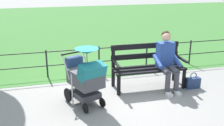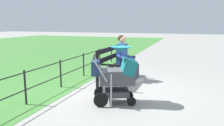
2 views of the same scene
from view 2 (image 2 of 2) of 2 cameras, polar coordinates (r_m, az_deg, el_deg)
The scene contains 6 objects.
ground_plane at distance 5.41m, azimuth -1.25°, elevation -7.26°, with size 60.00×60.00×0.00m, color gray.
park_bench at distance 6.11m, azimuth 0.52°, elevation -0.15°, with size 1.61×0.63×0.96m.
person_on_bench at distance 6.36m, azimuth 3.43°, elevation 1.62°, with size 0.54×0.74×1.28m.
stroller at distance 4.54m, azimuth 1.23°, elevation -2.86°, with size 0.78×1.00×1.15m.
handbag at distance 6.99m, azimuth 5.94°, elevation -2.23°, with size 0.32×0.14×0.37m.
park_fence at distance 6.06m, azimuth -11.40°, elevation -1.43°, with size 7.85×0.04×0.70m.
Camera 2 is at (4.84, 1.78, 1.61)m, focal length 36.47 mm.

